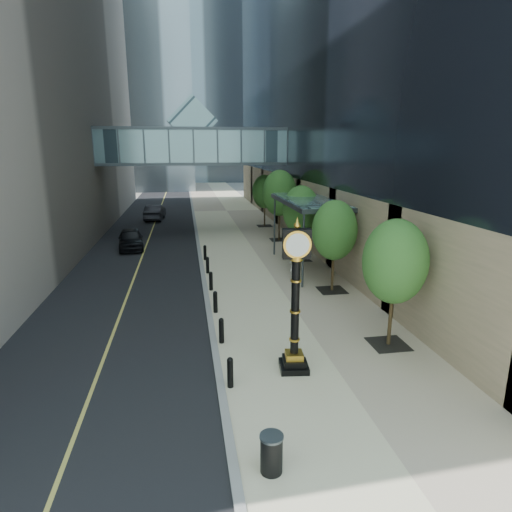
{
  "coord_description": "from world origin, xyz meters",
  "views": [
    {
      "loc": [
        -3.88,
        -11.03,
        7.38
      ],
      "look_at": [
        -1.07,
        5.88,
        3.03
      ],
      "focal_mm": 30.0,
      "sensor_mm": 36.0,
      "label": 1
    }
  ],
  "objects_px": {
    "car_near": "(131,239)",
    "car_far": "(155,212)",
    "pedestrian": "(294,266)",
    "trash_bin": "(271,455)",
    "street_clock": "(295,309)"
  },
  "relations": [
    {
      "from": "trash_bin",
      "to": "pedestrian",
      "type": "distance_m",
      "value": 15.12
    },
    {
      "from": "trash_bin",
      "to": "car_far",
      "type": "xyz_separation_m",
      "value": [
        -4.91,
        37.58,
        0.3
      ]
    },
    {
      "from": "street_clock",
      "to": "car_far",
      "type": "xyz_separation_m",
      "value": [
        -6.61,
        33.06,
        -1.45
      ]
    },
    {
      "from": "pedestrian",
      "to": "car_far",
      "type": "relative_size",
      "value": 0.33
    },
    {
      "from": "street_clock",
      "to": "car_near",
      "type": "relative_size",
      "value": 1.16
    },
    {
      "from": "car_near",
      "to": "car_far",
      "type": "height_order",
      "value": "car_far"
    },
    {
      "from": "pedestrian",
      "to": "street_clock",
      "type": "bearing_deg",
      "value": 58.37
    },
    {
      "from": "pedestrian",
      "to": "car_near",
      "type": "relative_size",
      "value": 0.36
    },
    {
      "from": "trash_bin",
      "to": "car_far",
      "type": "height_order",
      "value": "car_far"
    },
    {
      "from": "car_near",
      "to": "pedestrian",
      "type": "bearing_deg",
      "value": -51.0
    },
    {
      "from": "trash_bin",
      "to": "car_far",
      "type": "distance_m",
      "value": 37.9
    },
    {
      "from": "street_clock",
      "to": "car_far",
      "type": "height_order",
      "value": "street_clock"
    },
    {
      "from": "pedestrian",
      "to": "car_near",
      "type": "height_order",
      "value": "pedestrian"
    },
    {
      "from": "trash_bin",
      "to": "pedestrian",
      "type": "xyz_separation_m",
      "value": [
        4.23,
        14.51,
        0.34
      ]
    },
    {
      "from": "street_clock",
      "to": "car_far",
      "type": "distance_m",
      "value": 33.75
    }
  ]
}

